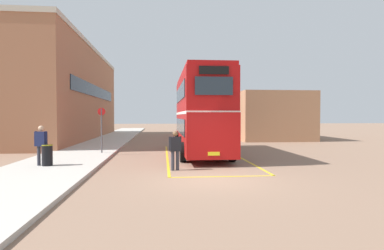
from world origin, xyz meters
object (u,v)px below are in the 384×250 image
Objects in this scene: litter_bin at (47,155)px; double_decker_bus at (200,112)px; single_deck_bus at (198,122)px; bus_stop_sign at (102,126)px; pedestrian_boarding at (175,148)px; pedestrian_waiting_near at (41,142)px.

double_decker_bus is at bearing 31.90° from litter_bin.
single_deck_bus is at bearing 83.77° from double_decker_bus.
double_decker_bus reaches higher than bus_stop_sign.
single_deck_bus reaches higher than litter_bin.
single_deck_bus is 5.65× the size of pedestrian_boarding.
pedestrian_boarding is at bearing -9.49° from pedestrian_waiting_near.
single_deck_bus is (1.65, 15.08, -0.87)m from double_decker_bus.
litter_bin is at bearing -9.32° from pedestrian_waiting_near.
pedestrian_boarding is at bearing -108.08° from double_decker_bus.
litter_bin is at bearing -107.22° from bus_stop_sign.
bus_stop_sign is (-7.43, -14.89, 0.08)m from single_deck_bus.
pedestrian_boarding is 5.83m from pedestrian_waiting_near.
single_deck_bus reaches higher than bus_stop_sign.
pedestrian_boarding is at bearing -99.46° from single_deck_bus.
single_deck_bus is at bearing 80.54° from pedestrian_boarding.
litter_bin is at bearing 170.50° from pedestrian_boarding.
double_decker_bus is 5.82× the size of pedestrian_waiting_near.
double_decker_bus reaches higher than litter_bin.
double_decker_bus is 11.10× the size of litter_bin.
bus_stop_sign is (1.73, 4.65, 0.57)m from pedestrian_waiting_near.
litter_bin is at bearing -148.10° from double_decker_bus.
bus_stop_sign is (-5.78, 0.19, -0.79)m from double_decker_bus.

